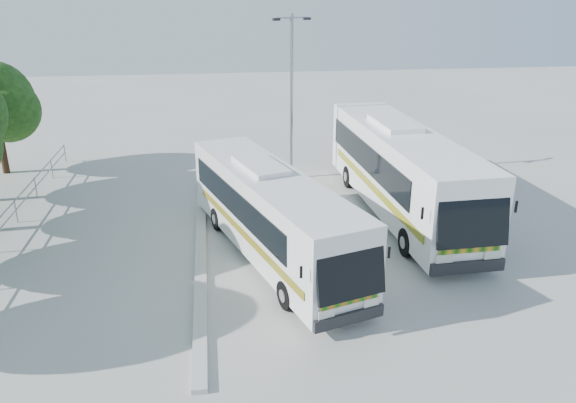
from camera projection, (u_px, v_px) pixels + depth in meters
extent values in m
plane|color=#ABABA5|center=(267.00, 273.00, 19.52)|extent=(100.00, 100.00, 0.00)
cube|color=#B2B2AD|center=(201.00, 250.00, 21.04)|extent=(0.40, 16.00, 0.15)
cylinder|color=gray|center=(0.00, 229.00, 21.72)|extent=(0.06, 22.00, 0.06)
cylinder|color=gray|center=(61.00, 158.00, 31.00)|extent=(0.06, 0.06, 1.00)
cylinder|color=#382314|center=(2.00, 148.00, 29.68)|extent=(0.36, 0.36, 2.77)
sphere|color=#11330E|center=(7.00, 110.00, 28.58)|extent=(3.28, 3.28, 3.28)
cube|color=silver|center=(271.00, 212.00, 20.23)|extent=(5.43, 11.26, 2.81)
cube|color=black|center=(351.00, 269.00, 15.39)|extent=(2.15, 1.02, 1.79)
cube|color=black|center=(235.00, 203.00, 20.11)|extent=(2.63, 8.48, 1.01)
cube|color=black|center=(294.00, 193.00, 21.04)|extent=(2.63, 8.48, 1.01)
cube|color=#16610D|center=(243.00, 234.00, 19.72)|extent=(2.82, 9.18, 0.26)
cylinder|color=black|center=(286.00, 295.00, 17.22)|extent=(0.53, 0.96, 0.92)
cylinder|color=black|center=(345.00, 281.00, 18.04)|extent=(0.53, 0.96, 0.92)
cylinder|color=black|center=(217.00, 219.00, 22.93)|extent=(0.53, 0.96, 0.92)
cylinder|color=black|center=(264.00, 211.00, 23.75)|extent=(0.53, 0.96, 0.92)
cube|color=white|center=(401.00, 169.00, 24.15)|extent=(3.13, 12.96, 3.27)
cube|color=black|center=(473.00, 216.00, 18.05)|extent=(2.48, 0.58, 2.08)
cube|color=black|center=(366.00, 157.00, 24.38)|extent=(0.41, 10.30, 1.18)
cube|color=black|center=(425.00, 154.00, 24.82)|extent=(0.41, 10.30, 1.18)
cube|color=#165D0D|center=(372.00, 186.00, 23.85)|extent=(0.42, 11.15, 0.30)
cylinder|color=black|center=(407.00, 242.00, 20.63)|extent=(0.36, 1.08, 1.07)
cylinder|color=black|center=(468.00, 237.00, 21.02)|extent=(0.36, 1.08, 1.07)
cylinder|color=black|center=(349.00, 177.00, 27.84)|extent=(0.36, 1.08, 1.07)
cylinder|color=black|center=(395.00, 174.00, 28.23)|extent=(0.36, 1.08, 1.07)
cylinder|color=#909398|center=(291.00, 100.00, 27.94)|extent=(0.21, 0.21, 8.18)
cylinder|color=#909398|center=(292.00, 18.00, 26.56)|extent=(1.58, 0.60, 0.08)
cube|color=black|center=(276.00, 19.00, 26.23)|extent=(0.40, 0.29, 0.12)
cube|color=black|center=(307.00, 19.00, 26.92)|extent=(0.40, 0.29, 0.12)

